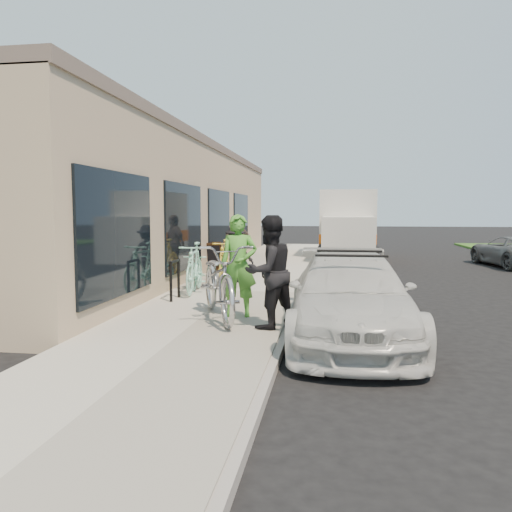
{
  "coord_description": "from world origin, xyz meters",
  "views": [
    {
      "loc": [
        0.27,
        -8.32,
        2.0
      ],
      "look_at": [
        -1.35,
        2.17,
        1.05
      ],
      "focal_mm": 35.0,
      "sensor_mm": 36.0,
      "label": 1
    }
  ],
  "objects": [
    {
      "name": "woman_rider",
      "position": [
        -1.36,
        0.25,
        1.05
      ],
      "size": [
        0.69,
        0.49,
        1.8
      ],
      "primitive_type": "imported",
      "rotation": [
        0.0,
        0.0,
        0.09
      ],
      "color": "#499632",
      "rests_on": "sidewalk"
    },
    {
      "name": "storefront",
      "position": [
        -5.24,
        7.99,
        2.12
      ],
      "size": [
        3.6,
        20.0,
        4.22
      ],
      "color": "tan",
      "rests_on": "ground"
    },
    {
      "name": "cruiser_bike_a",
      "position": [
        -2.84,
        2.64,
        0.72
      ],
      "size": [
        0.71,
        1.94,
        1.14
      ],
      "primitive_type": "imported",
      "rotation": [
        0.0,
        0.0,
        0.1
      ],
      "color": "#98E3C7",
      "rests_on": "sidewalk"
    },
    {
      "name": "cruiser_bike_c",
      "position": [
        -2.62,
        4.77,
        0.7
      ],
      "size": [
        0.68,
        1.86,
        1.09
      ],
      "primitive_type": "imported",
      "rotation": [
        0.0,
        0.0,
        0.09
      ],
      "color": "yellow",
      "rests_on": "sidewalk"
    },
    {
      "name": "sandwich_board",
      "position": [
        -3.38,
        6.59,
        0.61
      ],
      "size": [
        0.65,
        0.66,
        0.89
      ],
      "rotation": [
        0.0,
        0.0,
        0.23
      ],
      "color": "black",
      "rests_on": "sidewalk"
    },
    {
      "name": "man_standing",
      "position": [
        -0.72,
        -0.54,
        1.05
      ],
      "size": [
        1.1,
        1.1,
        1.79
      ],
      "primitive_type": "imported",
      "rotation": [
        0.0,
        0.0,
        3.92
      ],
      "color": "black",
      "rests_on": "sidewalk"
    },
    {
      "name": "moving_truck",
      "position": [
        0.86,
        12.61,
        1.26
      ],
      "size": [
        2.25,
        5.81,
        2.84
      ],
      "rotation": [
        0.0,
        0.0,
        -0.01
      ],
      "color": "silver",
      "rests_on": "ground"
    },
    {
      "name": "bike_rack",
      "position": [
        -3.0,
        1.67,
        0.65
      ],
      "size": [
        0.06,
        0.59,
        0.83
      ],
      "rotation": [
        0.0,
        0.0,
        0.01
      ],
      "color": "black",
      "rests_on": "sidewalk"
    },
    {
      "name": "curb",
      "position": [
        -0.45,
        3.0,
        0.07
      ],
      "size": [
        0.12,
        34.0,
        0.13
      ],
      "primitive_type": "cube",
      "color": "gray",
      "rests_on": "ground"
    },
    {
      "name": "ground",
      "position": [
        0.0,
        0.0,
        0.0
      ],
      "size": [
        120.0,
        120.0,
        0.0
      ],
      "primitive_type": "plane",
      "color": "black",
      "rests_on": "ground"
    },
    {
      "name": "bystander_a",
      "position": [
        -2.24,
        4.45,
        0.89
      ],
      "size": [
        1.03,
        0.68,
        1.49
      ],
      "primitive_type": "imported",
      "rotation": [
        0.0,
        0.0,
        3.0
      ],
      "color": "black",
      "rests_on": "sidewalk"
    },
    {
      "name": "sidewalk",
      "position": [
        -2.0,
        3.0,
        0.07
      ],
      "size": [
        3.0,
        34.0,
        0.15
      ],
      "primitive_type": "cube",
      "color": "#A9A698",
      "rests_on": "ground"
    },
    {
      "name": "sedan_silver",
      "position": [
        0.64,
        4.1,
        0.49
      ],
      "size": [
        1.4,
        2.98,
        0.99
      ],
      "primitive_type": "imported",
      "rotation": [
        0.0,
        0.0,
        -0.08
      ],
      "color": "#A0A0A5",
      "rests_on": "ground"
    },
    {
      "name": "tandem_bike",
      "position": [
        -1.66,
        0.04,
        0.8
      ],
      "size": [
        1.78,
        2.63,
        1.31
      ],
      "primitive_type": "imported",
      "rotation": [
        0.0,
        0.0,
        0.41
      ],
      "color": "#B3B3B6",
      "rests_on": "sidewalk"
    },
    {
      "name": "cruiser_bike_b",
      "position": [
        -2.97,
        3.33,
        0.55
      ],
      "size": [
        0.74,
        1.59,
        0.81
      ],
      "primitive_type": "imported",
      "rotation": [
        0.0,
        0.0,
        0.14
      ],
      "color": "#98E3C7",
      "rests_on": "sidewalk"
    },
    {
      "name": "sedan_white",
      "position": [
        0.54,
        -0.45,
        0.66
      ],
      "size": [
        2.02,
        4.63,
        1.37
      ],
      "rotation": [
        0.0,
        0.0,
        0.03
      ],
      "color": "silver",
      "rests_on": "ground"
    },
    {
      "name": "bystander_b",
      "position": [
        -2.49,
        6.04,
        1.03
      ],
      "size": [
        1.04,
        1.02,
        1.76
      ],
      "primitive_type": "imported",
      "rotation": [
        0.0,
        0.0,
        0.77
      ],
      "color": "brown",
      "rests_on": "sidewalk"
    }
  ]
}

